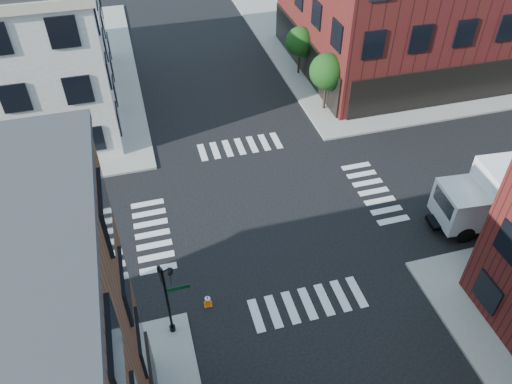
{
  "coord_description": "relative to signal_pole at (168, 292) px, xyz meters",
  "views": [
    {
      "loc": [
        -6.61,
        -20.99,
        20.87
      ],
      "look_at": [
        -0.98,
        -0.78,
        2.5
      ],
      "focal_mm": 35.0,
      "sensor_mm": 36.0,
      "label": 1
    }
  ],
  "objects": [
    {
      "name": "tree_near",
      "position": [
        14.28,
        16.65,
        0.3
      ],
      "size": [
        2.69,
        2.69,
        4.49
      ],
      "color": "black",
      "rests_on": "ground"
    },
    {
      "name": "traffic_cone",
      "position": [
        1.85,
        0.98,
        -2.51
      ],
      "size": [
        0.41,
        0.41,
        0.73
      ],
      "rotation": [
        0.0,
        0.0,
        -0.05
      ],
      "color": "#FC620B",
      "rests_on": "ground"
    },
    {
      "name": "tree_far",
      "position": [
        14.28,
        22.65,
        0.02
      ],
      "size": [
        2.43,
        2.43,
        4.07
      ],
      "color": "black",
      "rests_on": "ground"
    },
    {
      "name": "signal_pole",
      "position": [
        0.0,
        0.0,
        0.0
      ],
      "size": [
        1.29,
        1.24,
        4.6
      ],
      "color": "black",
      "rests_on": "ground"
    },
    {
      "name": "sidewalk_ne",
      "position": [
        27.72,
        27.68,
        -2.78
      ],
      "size": [
        30.0,
        30.0,
        0.15
      ],
      "primitive_type": "cube",
      "color": "gray",
      "rests_on": "ground"
    },
    {
      "name": "ground",
      "position": [
        6.72,
        6.68,
        -2.86
      ],
      "size": [
        120.0,
        120.0,
        0.0
      ],
      "primitive_type": "plane",
      "color": "black",
      "rests_on": "ground"
    }
  ]
}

